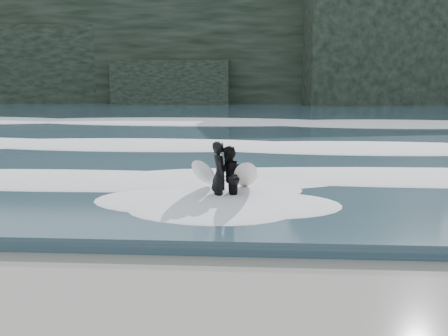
{
  "coord_description": "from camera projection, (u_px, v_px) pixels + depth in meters",
  "views": [
    {
      "loc": [
        -0.25,
        -6.83,
        3.45
      ],
      "look_at": [
        -1.15,
        6.7,
        1.0
      ],
      "focal_mm": 45.0,
      "sensor_mm": 36.0,
      "label": 1
    }
  ],
  "objects": [
    {
      "name": "surfer_left",
      "position": [
        217.0,
        174.0,
        13.86
      ],
      "size": [
        0.98,
        1.75,
        1.66
      ],
      "color": "black",
      "rests_on": "ground"
    },
    {
      "name": "surfer_right",
      "position": [
        231.0,
        177.0,
        13.77
      ],
      "size": [
        1.14,
        2.04,
        1.55
      ],
      "color": "black",
      "rests_on": "ground"
    },
    {
      "name": "foam_far",
      "position": [
        266.0,
        120.0,
        31.77
      ],
      "size": [
        60.0,
        4.8,
        0.3
      ],
      "primitive_type": "ellipsoid",
      "color": "white",
      "rests_on": "sea"
    },
    {
      "name": "foam_near",
      "position": [
        269.0,
        175.0,
        16.07
      ],
      "size": [
        60.0,
        3.2,
        0.2
      ],
      "primitive_type": "ellipsoid",
      "color": "white",
      "rests_on": "sea"
    },
    {
      "name": "foam_mid",
      "position": [
        267.0,
        142.0,
        22.94
      ],
      "size": [
        60.0,
        4.0,
        0.24
      ],
      "primitive_type": "ellipsoid",
      "color": "white",
      "rests_on": "sea"
    },
    {
      "name": "sea",
      "position": [
        265.0,
        119.0,
        35.75
      ],
      "size": [
        90.0,
        52.0,
        0.3
      ],
      "primitive_type": "cube",
      "color": "#2E4555",
      "rests_on": "ground"
    },
    {
      "name": "headland",
      "position": [
        265.0,
        50.0,
        51.58
      ],
      "size": [
        70.0,
        9.0,
        10.0
      ],
      "primitive_type": "cube",
      "color": "black",
      "rests_on": "ground"
    },
    {
      "name": "ground",
      "position": [
        278.0,
        336.0,
        7.3
      ],
      "size": [
        120.0,
        120.0,
        0.0
      ],
      "primitive_type": "plane",
      "color": "olive",
      "rests_on": "ground"
    }
  ]
}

